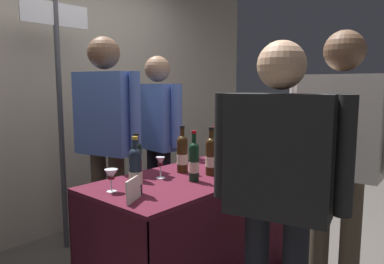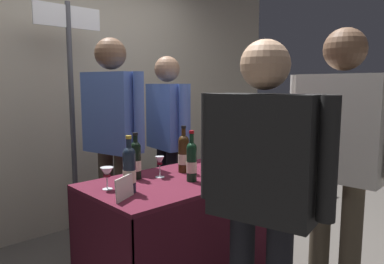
# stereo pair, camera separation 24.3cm
# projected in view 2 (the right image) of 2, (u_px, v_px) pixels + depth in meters

# --- Properties ---
(back_partition) EXTENTS (5.56, 0.12, 2.69)m
(back_partition) POSITION_uv_depth(u_px,v_px,m) (82.00, 91.00, 3.56)
(back_partition) COLOR #B2A893
(back_partition) RESTS_ON ground_plane
(tasting_table) EXTENTS (1.46, 0.71, 0.79)m
(tasting_table) POSITION_uv_depth(u_px,v_px,m) (192.00, 210.00, 2.51)
(tasting_table) COLOR #4C1423
(tasting_table) RESTS_ON ground_plane
(featured_wine_bottle) EXTENTS (0.07, 0.07, 0.33)m
(featured_wine_bottle) POSITION_uv_depth(u_px,v_px,m) (192.00, 161.00, 2.31)
(featured_wine_bottle) COLOR black
(featured_wine_bottle) RESTS_ON tasting_table
(display_bottle_0) EXTENTS (0.08, 0.08, 0.33)m
(display_bottle_0) POSITION_uv_depth(u_px,v_px,m) (211.00, 156.00, 2.46)
(display_bottle_0) COLOR #38230F
(display_bottle_0) RESTS_ON tasting_table
(display_bottle_1) EXTENTS (0.08, 0.08, 0.33)m
(display_bottle_1) POSITION_uv_depth(u_px,v_px,m) (129.00, 169.00, 2.07)
(display_bottle_1) COLOR #192333
(display_bottle_1) RESTS_ON tasting_table
(display_bottle_2) EXTENTS (0.08, 0.08, 0.33)m
(display_bottle_2) POSITION_uv_depth(u_px,v_px,m) (244.00, 155.00, 2.46)
(display_bottle_2) COLOR black
(display_bottle_2) RESTS_ON tasting_table
(display_bottle_3) EXTENTS (0.08, 0.08, 0.33)m
(display_bottle_3) POSITION_uv_depth(u_px,v_px,m) (184.00, 153.00, 2.55)
(display_bottle_3) COLOR #38230F
(display_bottle_3) RESTS_ON tasting_table
(display_bottle_4) EXTENTS (0.07, 0.07, 0.32)m
(display_bottle_4) POSITION_uv_depth(u_px,v_px,m) (216.00, 153.00, 2.57)
(display_bottle_4) COLOR black
(display_bottle_4) RESTS_ON tasting_table
(display_bottle_5) EXTENTS (0.07, 0.07, 0.31)m
(display_bottle_5) POSITION_uv_depth(u_px,v_px,m) (136.00, 159.00, 2.37)
(display_bottle_5) COLOR black
(display_bottle_5) RESTS_ON tasting_table
(display_bottle_6) EXTENTS (0.07, 0.07, 0.34)m
(display_bottle_6) POSITION_uv_depth(u_px,v_px,m) (247.00, 150.00, 2.60)
(display_bottle_6) COLOR black
(display_bottle_6) RESTS_ON tasting_table
(wine_glass_near_vendor) EXTENTS (0.06, 0.06, 0.14)m
(wine_glass_near_vendor) POSITION_uv_depth(u_px,v_px,m) (160.00, 162.00, 2.41)
(wine_glass_near_vendor) COLOR silver
(wine_glass_near_vendor) RESTS_ON tasting_table
(wine_glass_mid) EXTENTS (0.08, 0.08, 0.13)m
(wine_glass_mid) POSITION_uv_depth(u_px,v_px,m) (107.00, 173.00, 2.13)
(wine_glass_mid) COLOR silver
(wine_glass_mid) RESTS_ON tasting_table
(flower_vase) EXTENTS (0.09, 0.09, 0.36)m
(flower_vase) POSITION_uv_depth(u_px,v_px,m) (221.00, 151.00, 2.81)
(flower_vase) COLOR silver
(flower_vase) RESTS_ON tasting_table
(brochure_stand) EXTENTS (0.16, 0.09, 0.13)m
(brochure_stand) POSITION_uv_depth(u_px,v_px,m) (125.00, 188.00, 1.96)
(brochure_stand) COLOR silver
(brochure_stand) RESTS_ON tasting_table
(vendor_presenter) EXTENTS (0.31, 0.62, 1.76)m
(vendor_presenter) POSITION_uv_depth(u_px,v_px,m) (113.00, 127.00, 2.82)
(vendor_presenter) COLOR #4C4233
(vendor_presenter) RESTS_ON ground_plane
(vendor_assistant) EXTENTS (0.27, 0.59, 1.66)m
(vendor_assistant) POSITION_uv_depth(u_px,v_px,m) (168.00, 130.00, 3.28)
(vendor_assistant) COLOR black
(vendor_assistant) RESTS_ON ground_plane
(taster_foreground_right) EXTENTS (0.24, 0.64, 1.72)m
(taster_foreground_right) POSITION_uv_depth(u_px,v_px,m) (340.00, 148.00, 2.07)
(taster_foreground_right) COLOR #4C4233
(taster_foreground_right) RESTS_ON ground_plane
(taster_foreground_left) EXTENTS (0.31, 0.63, 1.60)m
(taster_foreground_left) POSITION_uv_depth(u_px,v_px,m) (262.00, 182.00, 1.64)
(taster_foreground_left) COLOR black
(taster_foreground_left) RESTS_ON ground_plane
(booth_signpost) EXTENTS (0.57, 0.04, 2.09)m
(booth_signpost) POSITION_uv_depth(u_px,v_px,m) (71.00, 95.00, 3.08)
(booth_signpost) COLOR #47474C
(booth_signpost) RESTS_ON ground_plane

